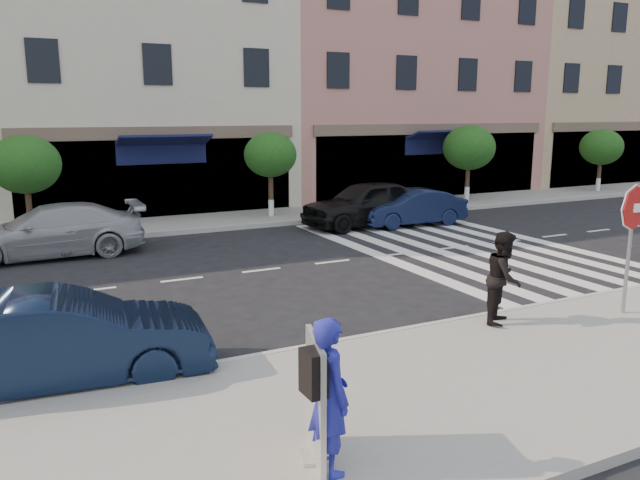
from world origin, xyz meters
The scene contains 18 objects.
ground centered at (0.00, 0.00, 0.00)m, with size 120.00×120.00×0.00m, color black.
sidewalk_near centered at (0.00, -3.75, 0.07)m, with size 60.00×4.50×0.15m, color gray.
sidewalk_far centered at (0.00, 11.00, 0.07)m, with size 60.00×3.00×0.15m, color gray.
building_centre centered at (-0.50, 17.00, 5.50)m, with size 11.00×9.00×11.00m, color beige.
building_east_mid centered at (11.50, 17.00, 6.50)m, with size 13.00×9.00×13.00m, color #AC7166.
building_east_far centered at (24.00, 17.00, 6.00)m, with size 12.00×9.00×12.00m, color tan.
street_tree_wb centered at (-5.00, 10.80, 2.31)m, with size 2.10×2.10×3.06m.
street_tree_c centered at (3.00, 10.80, 2.36)m, with size 1.90×1.90×3.04m.
street_tree_ea centered at (12.00, 10.80, 2.39)m, with size 2.20×2.20×3.19m.
street_tree_eb centered at (20.00, 10.80, 2.22)m, with size 2.00×2.00×2.94m.
stop_sign centered at (4.78, -2.62, 1.93)m, with size 0.85×0.23×2.45m.
photographer centered at (-2.63, -4.84, 1.00)m, with size 0.62×0.41×1.69m, color #202394.
walker centered at (2.33, -2.00, 0.98)m, with size 0.81×0.63×1.67m, color black.
poster_board centered at (-2.66, -4.59, 0.82)m, with size 0.40×0.89×1.39m.
car_near_mid centered at (-4.94, -1.00, 0.69)m, with size 1.46×4.18×1.38m, color black.
car_far_left centered at (-4.58, 7.96, 0.71)m, with size 1.99×4.89×1.42m, color #9C9DA2.
car_far_mid centered at (5.49, 8.20, 0.79)m, with size 1.87×4.64×1.58m, color black.
car_far_right centered at (6.96, 7.60, 0.63)m, with size 1.33×3.82×1.26m, color #0E1632.
Camera 1 is at (-5.37, -10.18, 3.88)m, focal length 35.00 mm.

